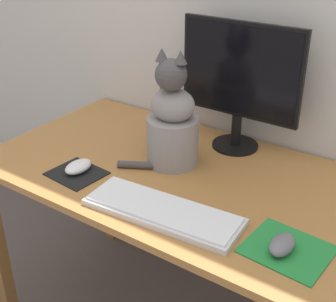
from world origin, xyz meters
TOP-DOWN VIEW (x-y plane):
  - wall_back at (0.00, 0.40)m, footprint 7.00×0.04m
  - desk at (0.00, 0.00)m, footprint 1.33×0.74m
  - monitor at (0.07, 0.27)m, footprint 0.45×0.17m
  - keyboard at (0.10, -0.23)m, footprint 0.48×0.19m
  - mousepad_left at (-0.27, -0.21)m, footprint 0.18×0.16m
  - mousepad_right at (0.46, -0.18)m, footprint 0.22×0.20m
  - computer_mouse_left at (-0.27, -0.19)m, footprint 0.07×0.10m
  - computer_mouse_right at (0.44, -0.20)m, footprint 0.06×0.10m
  - cat at (-0.05, 0.04)m, footprint 0.24×0.25m
  - pen_cup at (-0.24, 0.27)m, footprint 0.08×0.08m

SIDE VIEW (x-z plane):
  - desk at x=0.00m, z-range 0.28..1.03m
  - mousepad_left at x=-0.27m, z-range 0.76..0.76m
  - mousepad_right at x=0.46m, z-range 0.76..0.76m
  - keyboard at x=0.10m, z-range 0.76..0.78m
  - computer_mouse_left at x=-0.27m, z-range 0.76..0.79m
  - computer_mouse_right at x=0.44m, z-range 0.76..0.80m
  - pen_cup at x=-0.24m, z-range 0.71..0.89m
  - cat at x=-0.05m, z-range 0.70..1.11m
  - monitor at x=0.07m, z-range 0.79..1.25m
  - wall_back at x=0.00m, z-range 0.00..2.50m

